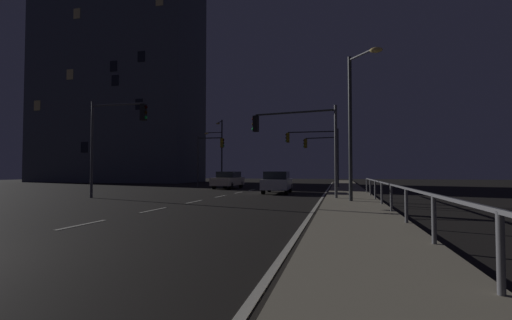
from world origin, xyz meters
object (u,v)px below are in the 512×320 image
(street_lamp_across_street, at_px, (219,152))
(car_oncoming, at_px, (228,180))
(traffic_light_mid_left, at_px, (209,151))
(street_lamp_mid_block, at_px, (355,112))
(traffic_light_far_center, at_px, (296,133))
(street_lamp_corner, at_px, (221,146))
(traffic_light_overhead_east, at_px, (115,130))
(traffic_light_mid_right, at_px, (315,145))
(traffic_light_far_right, at_px, (321,150))
(car, at_px, (277,182))
(building_distant, at_px, (118,83))

(street_lamp_across_street, bearing_deg, car_oncoming, -66.39)
(traffic_light_mid_left, distance_m, street_lamp_mid_block, 21.20)
(traffic_light_far_center, distance_m, street_lamp_corner, 26.68)
(traffic_light_overhead_east, bearing_deg, traffic_light_mid_right, 57.10)
(traffic_light_far_right, relative_size, street_lamp_mid_block, 0.73)
(car, relative_size, traffic_light_mid_left, 0.85)
(traffic_light_mid_right, xyz_separation_m, street_lamp_mid_block, (3.09, -16.83, 0.30))
(car_oncoming, bearing_deg, street_lamp_corner, 112.15)
(traffic_light_mid_left, distance_m, traffic_light_overhead_east, 15.53)
(traffic_light_overhead_east, xyz_separation_m, building_distant, (-20.59, 29.14, 11.36))
(street_lamp_corner, relative_size, street_lamp_across_street, 1.22)
(car, relative_size, street_lamp_corner, 0.54)
(street_lamp_mid_block, xyz_separation_m, street_lamp_across_street, (-16.06, 25.45, -0.23))
(traffic_light_mid_left, height_order, building_distant, building_distant)
(traffic_light_mid_left, height_order, traffic_light_overhead_east, traffic_light_overhead_east)
(street_lamp_mid_block, distance_m, street_lamp_across_street, 30.09)
(car, relative_size, building_distant, 0.15)
(car, distance_m, traffic_light_far_right, 12.01)
(traffic_light_mid_left, xyz_separation_m, street_lamp_across_street, (-2.33, 9.32, 0.52))
(building_distant, bearing_deg, street_lamp_corner, -12.07)
(street_lamp_across_street, bearing_deg, traffic_light_mid_left, -75.99)
(street_lamp_mid_block, height_order, street_lamp_corner, street_lamp_corner)
(traffic_light_overhead_east, bearing_deg, traffic_light_far_center, 9.69)
(traffic_light_mid_right, xyz_separation_m, traffic_light_far_right, (0.49, 2.07, -0.37))
(traffic_light_far_right, height_order, street_lamp_corner, street_lamp_corner)
(car, height_order, street_lamp_corner, street_lamp_corner)
(street_lamp_mid_block, bearing_deg, traffic_light_mid_right, 100.40)
(traffic_light_overhead_east, height_order, street_lamp_corner, street_lamp_corner)
(street_lamp_across_street, bearing_deg, car, -58.62)
(street_lamp_across_street, height_order, building_distant, building_distant)
(street_lamp_mid_block, bearing_deg, traffic_light_mid_left, 130.41)
(traffic_light_mid_right, height_order, traffic_light_far_right, traffic_light_mid_right)
(traffic_light_far_right, bearing_deg, street_lamp_across_street, 154.05)
(traffic_light_mid_right, relative_size, street_lamp_mid_block, 0.79)
(traffic_light_far_center, bearing_deg, traffic_light_mid_left, 127.62)
(car_oncoming, relative_size, traffic_light_overhead_east, 0.77)
(traffic_light_far_right, distance_m, building_distant, 35.37)
(street_lamp_mid_block, height_order, street_lamp_across_street, street_lamp_mid_block)
(traffic_light_overhead_east, xyz_separation_m, street_lamp_mid_block, (13.59, -0.60, 0.39))
(car, xyz_separation_m, traffic_light_mid_right, (2.04, 9.31, 3.30))
(car, bearing_deg, street_lamp_corner, 120.36)
(traffic_light_overhead_east, distance_m, building_distant, 37.45)
(traffic_light_far_right, height_order, street_lamp_mid_block, street_lamp_mid_block)
(traffic_light_far_center, relative_size, street_lamp_across_street, 0.74)
(street_lamp_corner, bearing_deg, traffic_light_overhead_east, -84.90)
(car, bearing_deg, car_oncoming, 134.17)
(traffic_light_overhead_east, xyz_separation_m, street_lamp_corner, (-2.25, 25.22, 0.92))
(traffic_light_overhead_east, bearing_deg, car_oncoming, 77.42)
(traffic_light_mid_left, bearing_deg, car_oncoming, -43.34)
(traffic_light_mid_right, xyz_separation_m, traffic_light_overhead_east, (-10.50, -16.23, -0.09))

